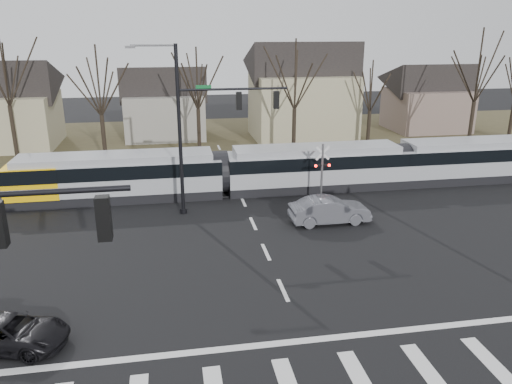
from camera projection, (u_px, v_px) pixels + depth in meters
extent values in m
plane|color=black|center=(294.00, 314.00, 20.19)|extent=(140.00, 140.00, 0.00)
cube|color=#38331E|center=(217.00, 143.00, 50.12)|extent=(140.00, 28.00, 0.01)
cube|color=silver|center=(288.00, 384.00, 16.25)|extent=(0.60, 2.60, 0.01)
cube|color=silver|center=(358.00, 376.00, 16.64)|extent=(0.60, 2.60, 0.01)
cube|color=silver|center=(425.00, 368.00, 17.03)|extent=(0.60, 2.60, 0.01)
cube|color=silver|center=(489.00, 360.00, 17.42)|extent=(0.60, 2.60, 0.01)
cube|color=silver|center=(306.00, 340.00, 18.50)|extent=(28.00, 0.35, 0.01)
cube|color=silver|center=(283.00, 290.00, 22.06)|extent=(0.18, 2.00, 0.01)
cube|color=silver|center=(266.00, 252.00, 25.80)|extent=(0.18, 2.00, 0.01)
cube|color=silver|center=(253.00, 223.00, 29.54)|extent=(0.18, 2.00, 0.01)
cube|color=silver|center=(243.00, 201.00, 33.28)|extent=(0.18, 2.00, 0.01)
cube|color=silver|center=(235.00, 184.00, 37.02)|extent=(0.18, 2.00, 0.01)
cube|color=silver|center=(229.00, 169.00, 40.77)|extent=(0.18, 2.00, 0.01)
cube|color=silver|center=(223.00, 158.00, 44.51)|extent=(0.18, 2.00, 0.01)
cube|color=silver|center=(219.00, 147.00, 48.25)|extent=(0.18, 2.00, 0.01)
cube|color=#59595E|center=(241.00, 196.00, 34.30)|extent=(90.00, 0.12, 0.06)
cube|color=#59595E|center=(238.00, 190.00, 35.61)|extent=(90.00, 0.12, 0.06)
cube|color=gray|center=(117.00, 177.00, 33.33)|extent=(13.80, 2.97, 3.10)
cube|color=black|center=(116.00, 168.00, 33.14)|extent=(13.82, 3.01, 0.90)
cube|color=#FFBE07|center=(35.00, 179.00, 32.46)|extent=(3.40, 3.04, 2.07)
cube|color=gray|center=(316.00, 167.00, 35.58)|extent=(12.74, 2.97, 3.10)
cube|color=black|center=(317.00, 159.00, 35.38)|extent=(12.76, 3.01, 0.90)
cube|color=gray|center=(485.00, 159.00, 37.73)|extent=(13.80, 2.97, 3.10)
cube|color=black|center=(486.00, 151.00, 37.54)|extent=(13.82, 3.01, 0.90)
imported|color=#56575E|center=(330.00, 210.00, 29.45)|extent=(1.78, 4.79, 1.57)
imported|color=black|center=(9.00, 332.00, 17.99)|extent=(4.15, 5.26, 1.18)
cube|color=black|center=(104.00, 218.00, 11.41)|extent=(0.32, 0.32, 1.05)
sphere|color=#FF0C07|center=(102.00, 205.00, 11.31)|extent=(0.22, 0.22, 0.22)
cylinder|color=black|center=(180.00, 133.00, 29.63)|extent=(0.22, 0.22, 10.20)
cylinder|color=black|center=(184.00, 211.00, 31.18)|extent=(0.44, 0.44, 0.30)
cylinder|color=black|center=(233.00, 89.00, 29.37)|extent=(6.50, 0.14, 0.14)
cube|color=#0C5926|center=(204.00, 87.00, 29.04)|extent=(0.90, 0.03, 0.22)
cube|color=black|center=(239.00, 101.00, 29.65)|extent=(0.32, 0.32, 1.05)
sphere|color=#FF0C07|center=(239.00, 95.00, 29.54)|extent=(0.22, 0.22, 0.22)
cube|color=black|center=(276.00, 100.00, 30.02)|extent=(0.32, 0.32, 1.05)
sphere|color=#FF0C07|center=(276.00, 94.00, 29.91)|extent=(0.22, 0.22, 0.22)
cube|color=#59595B|center=(130.00, 47.00, 27.68)|extent=(0.55, 0.22, 0.14)
cylinder|color=#59595B|center=(322.00, 174.00, 32.35)|extent=(0.14, 0.14, 4.00)
cylinder|color=#59595B|center=(321.00, 202.00, 32.94)|extent=(0.36, 0.36, 0.20)
cube|color=silver|center=(323.00, 153.00, 31.91)|extent=(0.95, 0.04, 0.95)
cube|color=silver|center=(323.00, 153.00, 31.91)|extent=(0.95, 0.04, 0.95)
cube|color=black|center=(322.00, 165.00, 32.16)|extent=(1.00, 0.10, 0.12)
sphere|color=#FF0C07|center=(316.00, 166.00, 32.01)|extent=(0.18, 0.18, 0.18)
sphere|color=#FF0C07|center=(329.00, 165.00, 32.16)|extent=(0.18, 0.18, 0.18)
cube|color=gray|center=(7.00, 121.00, 47.96)|extent=(9.00, 8.00, 5.00)
cube|color=gray|center=(165.00, 116.00, 52.34)|extent=(8.00, 7.00, 4.50)
cube|color=gray|center=(302.00, 107.00, 51.50)|extent=(10.00, 8.00, 6.50)
cube|color=#6A574E|center=(426.00, 110.00, 56.12)|extent=(8.00, 7.00, 4.50)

